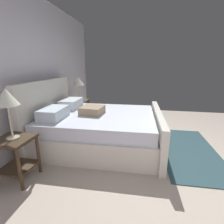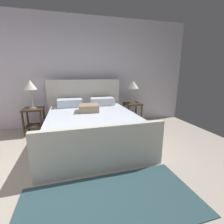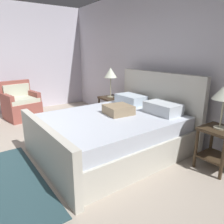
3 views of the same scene
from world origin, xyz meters
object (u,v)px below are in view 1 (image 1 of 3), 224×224
Objects in this scene: nightstand_right at (80,107)px; table_lamp_right at (78,82)px; bed at (97,127)px; table_lamp_left at (6,98)px; nightstand_left at (16,152)px.

table_lamp_right reaches higher than nightstand_right.
nightstand_right is 0.99× the size of table_lamp_right.
bed is 1.66m from table_lamp_left.
table_lamp_right is at bearing 1.39° from nightstand_left.
nightstand_right is 0.93× the size of table_lamp_left.
table_lamp_left is (-0.00, 0.00, 0.72)m from nightstand_left.
nightstand_left is (-2.50, -0.06, 0.00)m from nightstand_right.
bed is at bearing -31.96° from table_lamp_left.
bed is 3.79× the size of table_lamp_right.
bed is 3.53× the size of table_lamp_left.
nightstand_right is 2.60m from table_lamp_left.
table_lamp_left is (-2.50, -0.06, 0.72)m from nightstand_right.
nightstand_right is 1.00× the size of nightstand_left.
nightstand_right is 2.50m from nightstand_left.
bed is 3.81× the size of nightstand_right.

